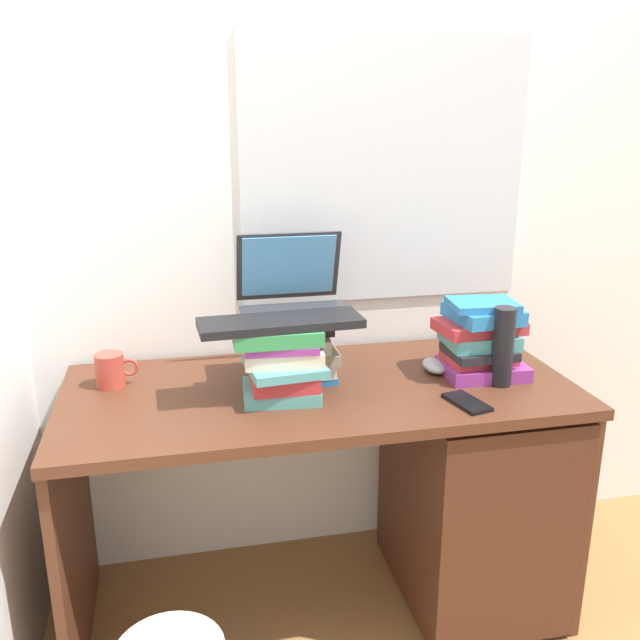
{
  "coord_description": "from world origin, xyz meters",
  "views": [
    {
      "loc": [
        -0.37,
        -1.7,
        1.45
      ],
      "look_at": [
        0.01,
        0.03,
        0.9
      ],
      "focal_mm": 38.22,
      "sensor_mm": 36.0,
      "label": 1
    }
  ],
  "objects_px": {
    "cell_phone": "(467,402)",
    "book_stack_side": "(481,339)",
    "desk": "(437,481)",
    "laptop": "(294,294)",
    "book_stack_keyboard_riser": "(281,361)",
    "water_bottle": "(503,347)",
    "book_stack_tall": "(298,350)",
    "mug": "(111,370)",
    "keyboard": "(281,323)",
    "computer_mouse": "(434,366)"
  },
  "relations": [
    {
      "from": "cell_phone",
      "to": "book_stack_side",
      "type": "bearing_deg",
      "value": 44.59
    },
    {
      "from": "desk",
      "to": "laptop",
      "type": "bearing_deg",
      "value": 159.6
    },
    {
      "from": "book_stack_keyboard_riser",
      "to": "water_bottle",
      "type": "xyz_separation_m",
      "value": [
        0.61,
        -0.05,
        0.01
      ]
    },
    {
      "from": "book_stack_tall",
      "to": "mug",
      "type": "xyz_separation_m",
      "value": [
        -0.51,
        0.05,
        -0.04
      ]
    },
    {
      "from": "book_stack_side",
      "to": "laptop",
      "type": "relative_size",
      "value": 0.84
    },
    {
      "from": "book_stack_tall",
      "to": "laptop",
      "type": "xyz_separation_m",
      "value": [
        0.0,
        0.06,
        0.15
      ]
    },
    {
      "from": "book_stack_tall",
      "to": "water_bottle",
      "type": "distance_m",
      "value": 0.57
    },
    {
      "from": "keyboard",
      "to": "mug",
      "type": "bearing_deg",
      "value": 155.98
    },
    {
      "from": "computer_mouse",
      "to": "book_stack_tall",
      "type": "bearing_deg",
      "value": 174.88
    },
    {
      "from": "water_bottle",
      "to": "book_stack_side",
      "type": "bearing_deg",
      "value": 104.43
    },
    {
      "from": "desk",
      "to": "computer_mouse",
      "type": "bearing_deg",
      "value": 95.17
    },
    {
      "from": "mug",
      "to": "water_bottle",
      "type": "bearing_deg",
      "value": -11.79
    },
    {
      "from": "computer_mouse",
      "to": "mug",
      "type": "xyz_separation_m",
      "value": [
        -0.91,
        0.09,
        0.03
      ]
    },
    {
      "from": "desk",
      "to": "water_bottle",
      "type": "distance_m",
      "value": 0.46
    },
    {
      "from": "book_stack_tall",
      "to": "cell_phone",
      "type": "bearing_deg",
      "value": -34.49
    },
    {
      "from": "keyboard",
      "to": "mug",
      "type": "relative_size",
      "value": 3.61
    },
    {
      "from": "laptop",
      "to": "water_bottle",
      "type": "relative_size",
      "value": 1.36
    },
    {
      "from": "book_stack_keyboard_riser",
      "to": "keyboard",
      "type": "distance_m",
      "value": 0.11
    },
    {
      "from": "mug",
      "to": "book_stack_keyboard_riser",
      "type": "bearing_deg",
      "value": -21.13
    },
    {
      "from": "water_bottle",
      "to": "cell_phone",
      "type": "height_order",
      "value": "water_bottle"
    },
    {
      "from": "book_stack_keyboard_riser",
      "to": "computer_mouse",
      "type": "height_order",
      "value": "book_stack_keyboard_riser"
    },
    {
      "from": "book_stack_keyboard_riser",
      "to": "laptop",
      "type": "relative_size",
      "value": 0.8
    },
    {
      "from": "desk",
      "to": "cell_phone",
      "type": "height_order",
      "value": "cell_phone"
    },
    {
      "from": "book_stack_side",
      "to": "laptop",
      "type": "bearing_deg",
      "value": 165.4
    },
    {
      "from": "laptop",
      "to": "mug",
      "type": "relative_size",
      "value": 2.59
    },
    {
      "from": "computer_mouse",
      "to": "water_bottle",
      "type": "distance_m",
      "value": 0.22
    },
    {
      "from": "laptop",
      "to": "book_stack_side",
      "type": "bearing_deg",
      "value": -14.6
    },
    {
      "from": "keyboard",
      "to": "computer_mouse",
      "type": "height_order",
      "value": "keyboard"
    },
    {
      "from": "book_stack_side",
      "to": "cell_phone",
      "type": "xyz_separation_m",
      "value": [
        -0.12,
        -0.19,
        -0.1
      ]
    },
    {
      "from": "desk",
      "to": "book_stack_side",
      "type": "bearing_deg",
      "value": 7.32
    },
    {
      "from": "book_stack_side",
      "to": "cell_phone",
      "type": "height_order",
      "value": "book_stack_side"
    },
    {
      "from": "keyboard",
      "to": "water_bottle",
      "type": "relative_size",
      "value": 1.89
    },
    {
      "from": "laptop",
      "to": "keyboard",
      "type": "distance_m",
      "value": 0.19
    },
    {
      "from": "mug",
      "to": "water_bottle",
      "type": "xyz_separation_m",
      "value": [
        1.05,
        -0.22,
        0.06
      ]
    },
    {
      "from": "desk",
      "to": "mug",
      "type": "bearing_deg",
      "value": 170.89
    },
    {
      "from": "book_stack_tall",
      "to": "laptop",
      "type": "relative_size",
      "value": 0.78
    },
    {
      "from": "book_stack_tall",
      "to": "computer_mouse",
      "type": "height_order",
      "value": "book_stack_tall"
    },
    {
      "from": "desk",
      "to": "laptop",
      "type": "distance_m",
      "value": 0.7
    },
    {
      "from": "laptop",
      "to": "keyboard",
      "type": "height_order",
      "value": "laptop"
    },
    {
      "from": "mug",
      "to": "cell_phone",
      "type": "distance_m",
      "value": 0.96
    },
    {
      "from": "desk",
      "to": "computer_mouse",
      "type": "xyz_separation_m",
      "value": [
        -0.01,
        0.06,
        0.34
      ]
    },
    {
      "from": "desk",
      "to": "computer_mouse",
      "type": "height_order",
      "value": "computer_mouse"
    },
    {
      "from": "laptop",
      "to": "water_bottle",
      "type": "bearing_deg",
      "value": -22.41
    },
    {
      "from": "desk",
      "to": "book_stack_keyboard_riser",
      "type": "xyz_separation_m",
      "value": [
        -0.47,
        -0.03,
        0.43
      ]
    },
    {
      "from": "water_bottle",
      "to": "keyboard",
      "type": "bearing_deg",
      "value": 175.7
    },
    {
      "from": "keyboard",
      "to": "computer_mouse",
      "type": "relative_size",
      "value": 4.04
    },
    {
      "from": "book_stack_tall",
      "to": "keyboard",
      "type": "distance_m",
      "value": 0.18
    },
    {
      "from": "desk",
      "to": "cell_phone",
      "type": "bearing_deg",
      "value": -92.37
    },
    {
      "from": "book_stack_tall",
      "to": "keyboard",
      "type": "height_order",
      "value": "keyboard"
    },
    {
      "from": "book_stack_side",
      "to": "computer_mouse",
      "type": "height_order",
      "value": "book_stack_side"
    }
  ]
}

